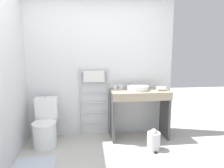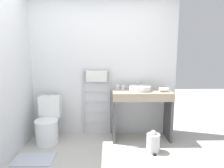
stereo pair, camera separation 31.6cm
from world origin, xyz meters
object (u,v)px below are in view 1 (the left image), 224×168
at_px(sink_basin, 138,88).
at_px(hair_dryer, 162,89).
at_px(toilet, 45,127).
at_px(cup_near_edge, 121,87).
at_px(cup_near_wall, 115,87).
at_px(trash_bin, 154,141).
at_px(towel_radiator, 94,88).

bearing_deg(sink_basin, hair_dryer, -12.89).
distance_m(toilet, cup_near_edge, 1.45).
bearing_deg(sink_basin, cup_near_wall, 158.01).
distance_m(toilet, trash_bin, 1.77).
xyz_separation_m(towel_radiator, cup_near_wall, (0.38, -0.04, 0.03)).
height_order(sink_basin, trash_bin, sink_basin).
bearing_deg(toilet, hair_dryer, 0.96).
distance_m(cup_near_wall, cup_near_edge, 0.10).
relative_size(sink_basin, cup_near_edge, 4.59).
xyz_separation_m(towel_radiator, trash_bin, (0.90, -0.70, -0.73)).
height_order(towel_radiator, cup_near_wall, towel_radiator).
bearing_deg(sink_basin, trash_bin, -74.36).
height_order(cup_near_wall, hair_dryer, cup_near_wall).
relative_size(toilet, cup_near_wall, 9.64).
relative_size(cup_near_wall, trash_bin, 0.23).
height_order(towel_radiator, cup_near_edge, towel_radiator).
bearing_deg(hair_dryer, sink_basin, 167.11).
distance_m(cup_near_edge, hair_dryer, 0.71).
relative_size(toilet, cup_near_edge, 9.67).
bearing_deg(trash_bin, towel_radiator, 142.17).
bearing_deg(hair_dryer, cup_near_edge, 161.99).
relative_size(sink_basin, hair_dryer, 1.87).
distance_m(cup_near_wall, hair_dryer, 0.81).
bearing_deg(cup_near_edge, trash_bin, -56.46).
distance_m(cup_near_edge, trash_bin, 1.07).
xyz_separation_m(cup_near_edge, hair_dryer, (0.68, -0.22, -0.00)).
distance_m(sink_basin, cup_near_wall, 0.41).
relative_size(toilet, towel_radiator, 0.63).
xyz_separation_m(toilet, cup_near_wall, (1.20, 0.28, 0.59)).
bearing_deg(sink_basin, toilet, -175.50).
xyz_separation_m(sink_basin, trash_bin, (0.14, -0.50, -0.76)).
relative_size(towel_radiator, cup_near_edge, 15.33).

